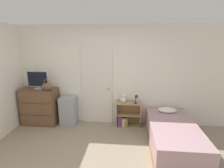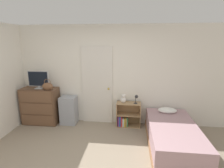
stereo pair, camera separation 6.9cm
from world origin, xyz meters
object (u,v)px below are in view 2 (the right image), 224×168
at_px(handbag, 48,86).
at_px(storage_bin, 69,110).
at_px(bookshelf, 126,116).
at_px(dresser, 41,106).
at_px(tv, 38,79).
at_px(desk_lamp, 136,98).
at_px(bed, 173,135).
at_px(teddy_bear, 123,99).

relative_size(handbag, storage_bin, 0.38).
distance_m(handbag, bookshelf, 2.13).
height_order(dresser, tv, tv).
distance_m(tv, handbag, 0.34).
height_order(dresser, storage_bin, dresser).
height_order(tv, desk_lamp, tv).
distance_m(bookshelf, bed, 1.27).
height_order(dresser, desk_lamp, dresser).
bearing_deg(handbag, bookshelf, 5.83).
bearing_deg(bed, handbag, 168.68).
xyz_separation_m(dresser, storage_bin, (0.74, 0.05, -0.11)).
bearing_deg(handbag, teddy_bear, 5.91).
bearing_deg(dresser, bed, -12.30).
height_order(tv, teddy_bear, tv).
height_order(teddy_bear, desk_lamp, desk_lamp).
relative_size(handbag, desk_lamp, 1.26).
relative_size(dresser, desk_lamp, 4.25).
xyz_separation_m(dresser, tv, (0.01, -0.00, 0.72)).
xyz_separation_m(storage_bin, teddy_bear, (1.44, 0.03, 0.35)).
bearing_deg(dresser, desk_lamp, 0.86).
bearing_deg(storage_bin, bookshelf, 1.16).
bearing_deg(desk_lamp, teddy_bear, 173.02).
bearing_deg(desk_lamp, tv, -179.05).
bearing_deg(storage_bin, tv, -175.69).
bearing_deg(dresser, tv, -20.75).
bearing_deg(desk_lamp, bookshelf, 169.28).
relative_size(tv, storage_bin, 0.73).
xyz_separation_m(dresser, bed, (3.26, -0.71, -0.24)).
distance_m(dresser, handbag, 0.66).
bearing_deg(storage_bin, bed, -16.86).
bearing_deg(bed, storage_bin, 163.14).
relative_size(dresser, teddy_bear, 4.33).
distance_m(handbag, desk_lamp, 2.22).
xyz_separation_m(handbag, bookshelf, (1.96, 0.20, -0.81)).
distance_m(tv, bookshelf, 2.45).
bearing_deg(desk_lamp, bed, -44.75).
bearing_deg(teddy_bear, bed, -36.24).
bearing_deg(desk_lamp, storage_bin, 179.55).
distance_m(dresser, bookshelf, 2.28).
relative_size(storage_bin, desk_lamp, 3.28).
xyz_separation_m(desk_lamp, bed, (0.75, -0.75, -0.55)).
distance_m(handbag, teddy_bear, 1.92).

